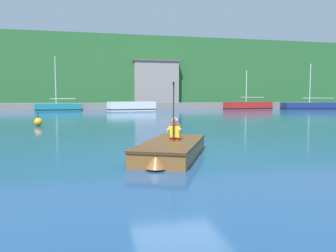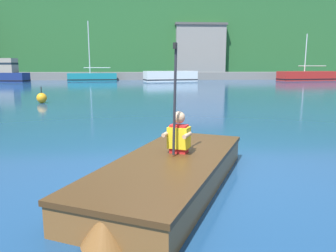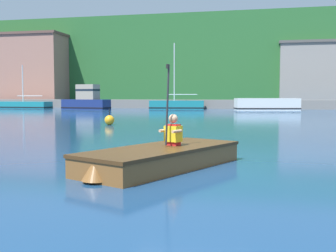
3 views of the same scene
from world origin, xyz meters
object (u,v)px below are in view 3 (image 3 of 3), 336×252
(moored_boat_dock_west_inner, at_px, (267,105))
(moored_boat_dock_east_end, at_px, (87,100))
(rowboat_foreground, at_px, (160,156))
(person_paddler, at_px, (173,131))
(moored_boat_dock_center_near, at_px, (177,105))
(channel_buoy, at_px, (109,120))
(moored_boat_dock_center_far, at_px, (25,105))

(moored_boat_dock_west_inner, xyz_separation_m, moored_boat_dock_east_end, (-16.95, -0.82, 0.36))
(rowboat_foreground, distance_m, person_paddler, 0.59)
(moored_boat_dock_west_inner, height_order, rowboat_foreground, moored_boat_dock_west_inner)
(person_paddler, bearing_deg, rowboat_foreground, -114.69)
(moored_boat_dock_west_inner, height_order, moored_boat_dock_center_near, moored_boat_dock_center_near)
(moored_boat_dock_west_inner, xyz_separation_m, moored_boat_dock_center_near, (-8.58, 1.78, -0.10))
(moored_boat_dock_east_end, relative_size, rowboat_foreground, 1.35)
(rowboat_foreground, height_order, channel_buoy, channel_buoy)
(moored_boat_dock_east_end, distance_m, channel_buoy, 22.28)
(moored_boat_dock_center_far, relative_size, channel_buoy, 7.75)
(moored_boat_dock_west_inner, bearing_deg, person_paddler, -93.87)
(person_paddler, bearing_deg, moored_boat_dock_center_near, 101.15)
(moored_boat_dock_center_near, height_order, moored_boat_dock_center_far, moored_boat_dock_center_near)
(moored_boat_dock_center_near, bearing_deg, moored_boat_dock_west_inner, -11.71)
(moored_boat_dock_center_near, xyz_separation_m, person_paddler, (6.47, -32.85, 0.25))
(moored_boat_dock_east_end, distance_m, rowboat_foreground, 33.94)
(person_paddler, bearing_deg, moored_boat_dock_center_far, 125.04)
(channel_buoy, bearing_deg, moored_boat_dock_center_near, 93.54)
(moored_boat_dock_center_far, distance_m, rowboat_foreground, 39.47)
(moored_boat_dock_west_inner, height_order, moored_boat_dock_east_end, moored_boat_dock_east_end)
(moored_boat_dock_west_inner, distance_m, rowboat_foreground, 31.50)
(moored_boat_dock_west_inner, bearing_deg, rowboat_foreground, -94.12)
(rowboat_foreground, bearing_deg, moored_boat_dock_west_inner, 85.88)
(channel_buoy, bearing_deg, person_paddler, -63.63)
(moored_boat_dock_east_end, bearing_deg, moored_boat_dock_west_inner, 2.78)
(moored_boat_dock_center_far, bearing_deg, channel_buoy, -51.43)
(moored_boat_dock_center_far, relative_size, moored_boat_dock_east_end, 1.13)
(rowboat_foreground, bearing_deg, moored_boat_dock_east_end, 115.64)
(moored_boat_dock_east_end, height_order, channel_buoy, moored_boat_dock_east_end)
(channel_buoy, bearing_deg, moored_boat_dock_center_far, 128.57)
(moored_boat_dock_center_near, relative_size, rowboat_foreground, 1.75)
(moored_boat_dock_west_inner, bearing_deg, moored_boat_dock_east_end, -177.22)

